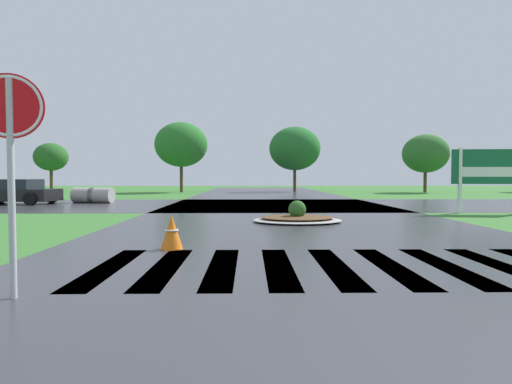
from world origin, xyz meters
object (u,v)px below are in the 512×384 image
(stop_sign, at_px, (10,132))
(traffic_cone, at_px, (172,232))
(drainage_pipe_stack, at_px, (93,195))
(car_dark_suv, at_px, (15,192))
(estate_billboard, at_px, (490,170))
(median_island, at_px, (297,218))

(stop_sign, relative_size, traffic_cone, 3.85)
(traffic_cone, bearing_deg, drainage_pipe_stack, 115.53)
(stop_sign, xyz_separation_m, drainage_pipe_stack, (-5.65, 17.81, -1.56))
(car_dark_suv, relative_size, traffic_cone, 6.37)
(estate_billboard, distance_m, car_dark_suv, 22.33)
(estate_billboard, relative_size, median_island, 1.04)
(median_island, bearing_deg, drainage_pipe_stack, 136.09)
(median_island, bearing_deg, traffic_cone, -122.15)
(drainage_pipe_stack, bearing_deg, car_dark_suv, -167.20)
(drainage_pipe_stack, distance_m, traffic_cone, 16.03)
(drainage_pipe_stack, height_order, traffic_cone, drainage_pipe_stack)
(estate_billboard, bearing_deg, stop_sign, 48.37)
(stop_sign, bearing_deg, estate_billboard, 27.39)
(estate_billboard, height_order, traffic_cone, estate_billboard)
(stop_sign, height_order, drainage_pipe_stack, stop_sign)
(stop_sign, bearing_deg, drainage_pipe_stack, 92.48)
(estate_billboard, xyz_separation_m, median_island, (-7.86, -2.95, -1.57))
(estate_billboard, bearing_deg, traffic_cone, 41.46)
(median_island, xyz_separation_m, traffic_cone, (-3.06, -4.87, 0.20))
(estate_billboard, height_order, car_dark_suv, estate_billboard)
(median_island, height_order, drainage_pipe_stack, drainage_pipe_stack)
(stop_sign, bearing_deg, traffic_cone, 54.30)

